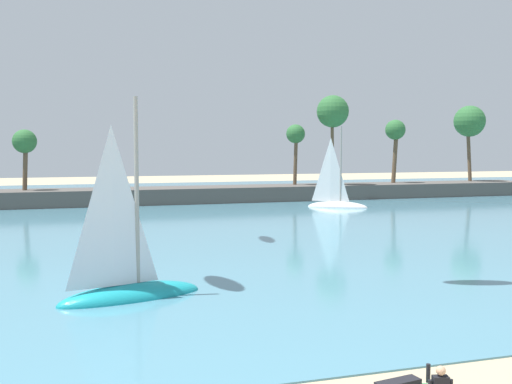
{
  "coord_description": "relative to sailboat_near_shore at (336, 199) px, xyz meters",
  "views": [
    {
      "loc": [
        -5.37,
        -7.34,
        6.34
      ],
      "look_at": [
        0.42,
        11.0,
        4.94
      ],
      "focal_mm": 42.67,
      "sensor_mm": 36.0,
      "label": 1
    }
  ],
  "objects": [
    {
      "name": "sea",
      "position": [
        -22.04,
        3.43,
        -0.86
      ],
      "size": [
        220.0,
        94.27,
        0.06
      ],
      "primitive_type": "cube",
      "color": "teal",
      "rests_on": "ground"
    },
    {
      "name": "palm_headland",
      "position": [
        -26.08,
        10.63,
        2.92
      ],
      "size": [
        107.66,
        6.43,
        13.34
      ],
      "color": "#514C47",
      "rests_on": "ground"
    },
    {
      "name": "sailboat_mid_bay",
      "position": [
        -24.98,
        -33.09,
        -0.01
      ],
      "size": [
        6.5,
        3.43,
        9.03
      ],
      "color": "teal",
      "rests_on": "sea"
    },
    {
      "name": "sailboat_near_shore",
      "position": [
        0.0,
        0.0,
        0.0
      ],
      "size": [
        6.3,
        5.12,
        9.17
      ],
      "color": "white",
      "rests_on": "sea"
    }
  ]
}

